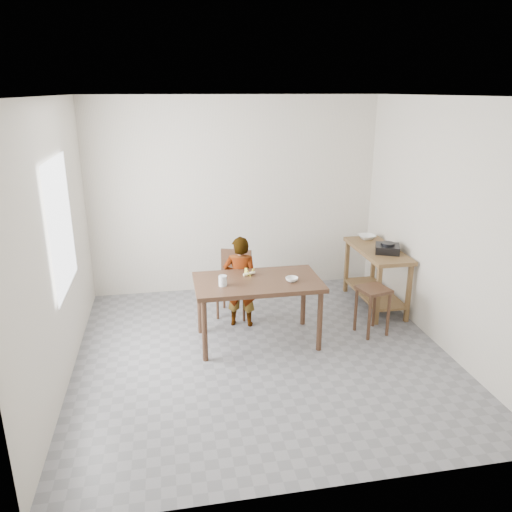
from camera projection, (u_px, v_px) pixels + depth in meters
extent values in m
cube|color=slate|center=(263.00, 355.00, 5.49)|extent=(4.00, 4.00, 0.04)
cube|color=white|center=(264.00, 94.00, 4.62)|extent=(4.00, 4.00, 0.04)
cube|color=beige|center=(235.00, 196.00, 6.94)|extent=(4.00, 0.04, 2.70)
cube|color=beige|center=(326.00, 322.00, 3.17)|extent=(4.00, 0.04, 2.70)
cube|color=beige|center=(54.00, 246.00, 4.71)|extent=(0.04, 4.00, 2.70)
cube|color=beige|center=(446.00, 226.00, 5.41)|extent=(0.04, 4.00, 2.70)
cube|color=silver|center=(61.00, 225.00, 4.85)|extent=(0.02, 1.10, 1.30)
imported|color=white|center=(240.00, 282.00, 5.99)|extent=(0.47, 0.37, 1.13)
cylinder|color=silver|center=(223.00, 281.00, 5.35)|extent=(0.11, 0.11, 0.11)
imported|color=white|center=(292.00, 279.00, 5.49)|extent=(0.17, 0.17, 0.04)
imported|color=white|center=(367.00, 237.00, 6.87)|extent=(0.25, 0.25, 0.06)
cube|color=black|center=(387.00, 249.00, 6.30)|extent=(0.39, 0.39, 0.10)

